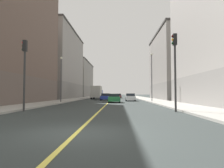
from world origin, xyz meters
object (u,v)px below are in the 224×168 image
at_px(traffic_light_left_near, 175,61).
at_px(traffic_light_right_near, 24,65).
at_px(car_orange, 109,96).
at_px(building_right_midblock, 60,65).
at_px(car_blue, 106,97).
at_px(box_truck, 97,92).
at_px(building_right_distant, 79,79).
at_px(car_silver, 103,95).
at_px(car_maroon, 118,96).
at_px(street_lamp_left_near, 152,72).
at_px(car_white, 130,97).
at_px(street_lamp_right_near, 61,74).
at_px(car_black, 118,96).
at_px(car_green, 114,98).
at_px(building_right_corner, 1,27).
at_px(building_left_mid, 175,66).

bearing_deg(traffic_light_left_near, traffic_light_right_near, 180.00).
bearing_deg(car_orange, building_right_midblock, -154.18).
xyz_separation_m(car_blue, box_truck, (-2.71, 8.02, 0.97)).
relative_size(building_right_distant, car_silver, 6.05).
xyz_separation_m(car_maroon, car_orange, (-2.88, 3.19, 0.01)).
distance_m(street_lamp_left_near, car_white, 7.28).
distance_m(street_lamp_right_near, car_maroon, 29.56).
bearing_deg(car_black, car_green, -90.72).
bearing_deg(car_blue, car_silver, 95.34).
xyz_separation_m(building_right_corner, car_orange, (13.14, 34.04, -9.84)).
distance_m(building_left_mid, car_silver, 28.58).
bearing_deg(car_white, building_right_corner, -148.91).
height_order(car_white, car_orange, car_white).
bearing_deg(building_left_mid, car_green, -132.37).
relative_size(street_lamp_left_near, car_green, 1.76).
distance_m(car_silver, car_white, 30.48).
bearing_deg(car_white, car_silver, 103.76).
bearing_deg(street_lamp_right_near, car_blue, 63.58).
xyz_separation_m(building_left_mid, car_orange, (-15.89, 14.51, -6.95)).
height_order(car_green, car_black, car_green).
xyz_separation_m(building_right_midblock, car_silver, (11.05, 12.97, -8.53)).
bearing_deg(building_left_mid, car_white, -141.62).
xyz_separation_m(building_left_mid, traffic_light_left_near, (-8.58, -30.54, -3.65)).
xyz_separation_m(street_lamp_left_near, street_lamp_right_near, (-13.90, -3.21, -0.58)).
distance_m(building_right_distant, car_maroon, 29.57).
bearing_deg(building_right_corner, car_black, 67.54).
bearing_deg(car_maroon, building_right_midblock, -168.82).
distance_m(traffic_light_left_near, car_green, 16.73).
xyz_separation_m(building_right_distant, car_white, (18.30, -43.84, -6.35)).
xyz_separation_m(building_right_distant, car_black, (15.85, -16.53, -6.38)).
distance_m(car_orange, box_truck, 11.65).
distance_m(traffic_light_right_near, car_white, 24.30).
bearing_deg(building_right_corner, car_maroon, 62.56).
distance_m(car_black, car_blue, 23.80).
bearing_deg(car_black, traffic_light_left_near, -84.67).
distance_m(traffic_light_right_near, car_orange, 45.38).
distance_m(building_left_mid, car_blue, 17.70).
bearing_deg(car_silver, building_right_distant, 127.85).
relative_size(building_right_distant, street_lamp_left_near, 3.36).
bearing_deg(street_lamp_left_near, building_left_mid, 60.86).
relative_size(car_silver, car_orange, 1.03).
height_order(building_left_mid, traffic_light_left_near, building_left_mid).
relative_size(building_left_mid, car_silver, 4.60).
height_order(street_lamp_left_near, box_truck, street_lamp_left_near).
distance_m(building_left_mid, building_right_midblock, 30.20).
bearing_deg(car_white, car_green, -114.15).
height_order(building_right_corner, building_right_distant, building_right_corner).
relative_size(building_right_midblock, street_lamp_right_near, 3.76).
height_order(building_right_midblock, car_black, building_right_midblock).
bearing_deg(traffic_light_left_near, building_right_corner, 151.71).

